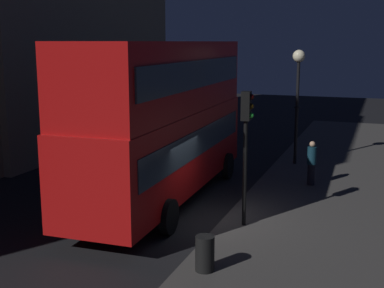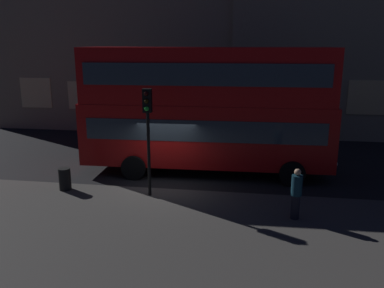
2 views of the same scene
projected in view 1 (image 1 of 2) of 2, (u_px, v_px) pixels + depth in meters
ground_plane at (208, 221)px, 16.39m from camera, size 80.00×80.00×0.00m
sidewalk_slab at (360, 238)px, 14.81m from camera, size 44.00×8.25×0.12m
double_decker_bus at (164, 114)px, 17.89m from camera, size 11.06×3.12×5.58m
traffic_light_near_kerb at (246, 130)px, 15.16m from camera, size 0.33×0.37×4.04m
traffic_light_far_side at (199, 90)px, 29.14m from camera, size 0.37×0.39×4.04m
street_lamp at (298, 77)px, 22.86m from camera, size 0.55×0.55×5.10m
pedestrian at (312, 162)px, 19.94m from camera, size 0.35×0.35×1.72m
litter_bin at (205, 253)px, 12.49m from camera, size 0.47×0.47×0.87m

